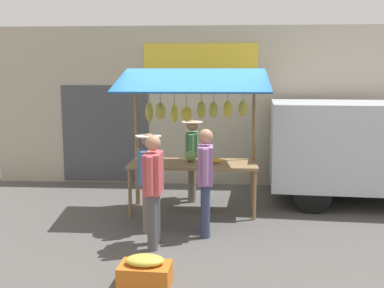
# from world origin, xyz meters

# --- Properties ---
(ground_plane) EXTENTS (40.00, 40.00, 0.00)m
(ground_plane) POSITION_xyz_m (0.00, 0.00, 0.00)
(ground_plane) COLOR #514F4C
(street_backdrop) EXTENTS (9.00, 0.30, 3.40)m
(street_backdrop) POSITION_xyz_m (0.04, -2.20, 1.70)
(street_backdrop) COLOR #B2A893
(street_backdrop) RESTS_ON ground
(market_stall) EXTENTS (2.50, 1.46, 2.50)m
(market_stall) POSITION_xyz_m (0.00, -0.06, 1.56)
(market_stall) COLOR olive
(market_stall) RESTS_ON ground
(vendor_with_sunhat) EXTENTS (0.40, 0.67, 1.55)m
(vendor_with_sunhat) POSITION_xyz_m (0.07, -0.75, 0.90)
(vendor_with_sunhat) COLOR #726656
(vendor_with_sunhat) RESTS_ON ground
(shopper_with_ponytail) EXTENTS (0.23, 0.68, 1.58)m
(shopper_with_ponytail) POSITION_xyz_m (0.44, 1.71, 0.91)
(shopper_with_ponytail) COLOR #4C4C51
(shopper_with_ponytail) RESTS_ON ground
(shopper_in_striped_shirt) EXTENTS (0.23, 0.69, 1.61)m
(shopper_in_striped_shirt) POSITION_xyz_m (-0.26, 1.16, 0.92)
(shopper_in_striped_shirt) COLOR navy
(shopper_in_striped_shirt) RESTS_ON ground
(shopper_with_shopping_bag) EXTENTS (0.39, 0.66, 1.52)m
(shopper_with_shopping_bag) POSITION_xyz_m (0.61, 1.01, 0.88)
(shopper_with_shopping_bag) COLOR #726656
(shopper_with_shopping_bag) RESTS_ON ground
(parked_van) EXTENTS (4.53, 2.19, 1.88)m
(parked_van) POSITION_xyz_m (-3.47, -0.81, 1.12)
(parked_van) COLOR silver
(parked_van) RESTS_ON ground
(produce_crate_near) EXTENTS (0.60, 0.42, 0.37)m
(produce_crate_near) POSITION_xyz_m (0.36, 2.92, 0.17)
(produce_crate_near) COLOR #D1661E
(produce_crate_near) RESTS_ON ground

